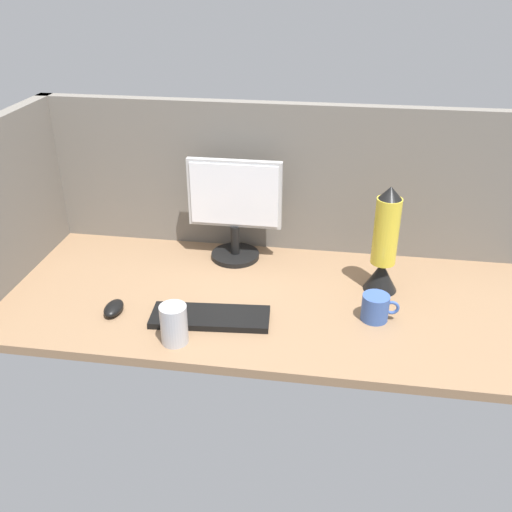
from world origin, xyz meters
The scene contains 9 objects.
ground_plane centered at (0.00, 0.00, -1.50)cm, with size 180.00×80.00×3.00cm, color #8C6B4C.
cubicle_wall_back centered at (0.00, 37.50, 27.81)cm, with size 180.00×5.00×55.62cm.
cubicle_wall_side centered at (-87.50, 0.00, 27.81)cm, with size 5.00×80.00×55.62cm, color slate.
monitor centered at (-13.88, 25.09, 20.28)cm, with size 34.19×18.00×37.96cm.
keyboard centered at (-13.99, -17.79, 1.00)cm, with size 37.00×13.00×2.00cm, color black.
mouse centered at (-45.31, -18.49, 1.70)cm, with size 5.60×9.60×3.40cm, color black.
mug_steel centered at (-21.74, -30.46, 6.13)cm, with size 8.03×8.03×12.26cm.
mug_ceramic_blue centered at (36.93, -9.55, 4.29)cm, with size 11.66×8.48×8.54cm.
lava_lamp centered at (39.17, 9.25, 15.68)cm, with size 11.42×11.42×37.37cm.
Camera 1 is at (22.73, -162.95, 101.50)cm, focal length 40.12 mm.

